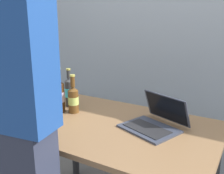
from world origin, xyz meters
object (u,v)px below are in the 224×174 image
Objects in this scene: coffee_mug at (37,126)px; person_figure at (16,120)px; beer_bottle_dark at (69,91)px; beer_bottle_brown at (60,95)px; beer_bottle_green at (73,99)px; laptop at (155,121)px.

person_figure is at bearing -59.65° from coffee_mug.
beer_bottle_dark is 0.90× the size of beer_bottle_brown.
beer_bottle_green reaches higher than coffee_mug.
person_figure is at bearing -65.33° from beer_bottle_brown.
beer_bottle_dark is at bearing 107.23° from coffee_mug.
laptop is 0.83m from person_figure.
person_figure reaches higher than beer_bottle_green.
person_figure reaches higher than beer_bottle_dark.
coffee_mug is (0.13, -0.35, -0.07)m from beer_bottle_brown.
laptop is 0.72m from beer_bottle_dark.
laptop is at bearing 59.53° from person_figure.
beer_bottle_dark reaches higher than coffee_mug.
beer_bottle_brown is at bearing -80.30° from beer_bottle_dark.
beer_bottle_brown is (-0.09, -0.04, 0.02)m from beer_bottle_green.
beer_bottle_brown is 2.89× the size of coffee_mug.
laptop is 0.70m from beer_bottle_brown.
beer_bottle_brown reaches higher than beer_bottle_dark.
coffee_mug is at bearing -69.97° from beer_bottle_brown.
beer_bottle_dark reaches higher than laptop.
beer_bottle_dark is 0.16× the size of person_figure.
person_figure reaches higher than coffee_mug.
beer_bottle_dark is at bearing 175.91° from laptop.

